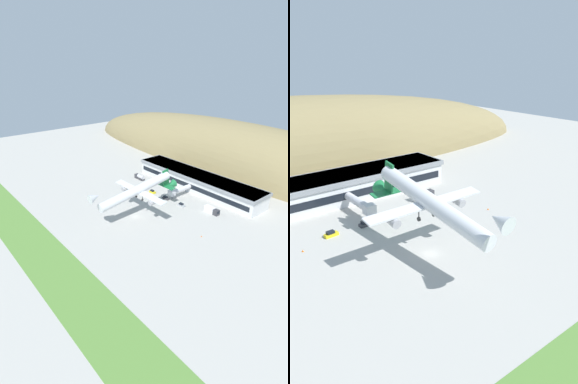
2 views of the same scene
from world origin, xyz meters
TOP-DOWN VIEW (x-y plane):
  - ground_plane at (0.00, 0.00)m, footprint 407.31×407.31m
  - grass_strip_foreground at (0.00, -46.69)m, footprint 366.58×18.23m
  - hill_backdrop at (-17.17, 100.03)m, footprint 312.96×61.50m
  - terminal_building at (-3.62, 48.34)m, footprint 82.69×16.58m
  - jetway_0 at (-2.33, 32.00)m, footprint 3.38×15.56m
  - cargo_airplane at (0.45, 1.17)m, footprint 33.71×49.87m
  - service_car_0 at (-15.67, 24.62)m, footprint 4.05×1.93m
  - service_car_1 at (6.49, 24.97)m, footprint 3.99×1.86m
  - service_car_2 at (-4.91, 24.66)m, footprint 4.15×1.94m
  - fuel_truck at (-36.35, 32.05)m, footprint 7.82×2.54m
  - box_truck at (21.07, 31.18)m, footprint 8.09×2.79m
  - traffic_cone_0 at (32.03, 10.66)m, footprint 0.52×0.52m
  - traffic_cone_1 at (-24.98, 21.08)m, footprint 0.52×0.52m

SIDE VIEW (x-z plane):
  - ground_plane at x=0.00m, z-range 0.00..0.00m
  - hill_backdrop at x=-17.17m, z-range -30.66..30.66m
  - grass_strip_foreground at x=0.00m, z-range 0.00..0.08m
  - traffic_cone_0 at x=32.03m, z-range -0.01..0.57m
  - traffic_cone_1 at x=-24.98m, z-range -0.01..0.57m
  - service_car_0 at x=-15.67m, z-range -0.14..1.51m
  - service_car_1 at x=6.49m, z-range -0.14..1.52m
  - service_car_2 at x=-4.91m, z-range -0.15..1.53m
  - box_truck at x=21.07m, z-range -0.04..2.97m
  - fuel_truck at x=-36.35m, z-range -0.08..3.06m
  - jetway_0 at x=-2.33m, z-range 1.28..6.71m
  - terminal_building at x=-3.62m, z-range 0.61..9.72m
  - cargo_airplane at x=0.45m, z-range 7.67..19.46m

